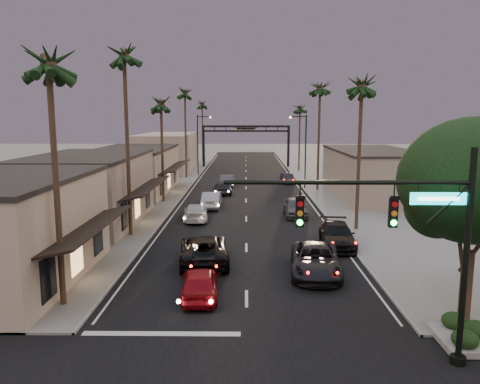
{
  "coord_description": "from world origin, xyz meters",
  "views": [
    {
      "loc": [
        -0.06,
        -11.72,
        8.81
      ],
      "look_at": [
        -0.53,
        27.22,
        2.5
      ],
      "focal_mm": 35.0,
      "sensor_mm": 36.0,
      "label": 1
    }
  ],
  "objects_px": {
    "palm_lb": "(124,50)",
    "oncoming_pickup": "(204,249)",
    "streetlight_left": "(200,140)",
    "curbside_near": "(316,260)",
    "corner_tree": "(477,186)",
    "oncoming_red": "(200,283)",
    "arch": "(246,135)",
    "palm_far": "(202,102)",
    "traffic_signal": "(413,226)",
    "palm_rb": "(320,85)",
    "palm_ra": "(362,81)",
    "palm_ld": "(185,90)",
    "palm_rc": "(300,106)",
    "palm_la": "(48,55)",
    "curbside_black": "(337,235)",
    "palm_lc": "(161,100)",
    "streetlight_right": "(303,146)",
    "oncoming_silver": "(212,200)"
  },
  "relations": [
    {
      "from": "palm_ra",
      "to": "oncoming_silver",
      "type": "height_order",
      "value": "palm_ra"
    },
    {
      "from": "arch",
      "to": "corner_tree",
      "type": "bearing_deg",
      "value": -81.38
    },
    {
      "from": "streetlight_left",
      "to": "oncoming_silver",
      "type": "height_order",
      "value": "streetlight_left"
    },
    {
      "from": "curbside_black",
      "to": "palm_lb",
      "type": "bearing_deg",
      "value": 174.61
    },
    {
      "from": "palm_lc",
      "to": "oncoming_pickup",
      "type": "height_order",
      "value": "palm_lc"
    },
    {
      "from": "curbside_near",
      "to": "oncoming_silver",
      "type": "bearing_deg",
      "value": 115.98
    },
    {
      "from": "streetlight_left",
      "to": "palm_ra",
      "type": "height_order",
      "value": "palm_ra"
    },
    {
      "from": "arch",
      "to": "palm_la",
      "type": "bearing_deg",
      "value": -98.03
    },
    {
      "from": "corner_tree",
      "to": "streetlight_right",
      "type": "distance_m",
      "value": 37.64
    },
    {
      "from": "streetlight_right",
      "to": "palm_rc",
      "type": "bearing_deg",
      "value": 84.95
    },
    {
      "from": "palm_rb",
      "to": "curbside_near",
      "type": "xyz_separation_m",
      "value": [
        -4.71,
        -30.35,
        -11.6
      ]
    },
    {
      "from": "corner_tree",
      "to": "curbside_black",
      "type": "height_order",
      "value": "corner_tree"
    },
    {
      "from": "palm_far",
      "to": "curbside_near",
      "type": "bearing_deg",
      "value": -79.27
    },
    {
      "from": "corner_tree",
      "to": "palm_ld",
      "type": "distance_m",
      "value": 51.28
    },
    {
      "from": "palm_rb",
      "to": "palm_far",
      "type": "relative_size",
      "value": 1.08
    },
    {
      "from": "palm_lb",
      "to": "curbside_black",
      "type": "relative_size",
      "value": 2.77
    },
    {
      "from": "streetlight_right",
      "to": "oncoming_silver",
      "type": "xyz_separation_m",
      "value": [
        -10.26,
        -12.09,
        -4.53
      ]
    },
    {
      "from": "traffic_signal",
      "to": "palm_lb",
      "type": "relative_size",
      "value": 0.56
    },
    {
      "from": "streetlight_left",
      "to": "curbside_near",
      "type": "xyz_separation_m",
      "value": [
        10.81,
        -44.35,
        -4.51
      ]
    },
    {
      "from": "palm_lb",
      "to": "traffic_signal",
      "type": "bearing_deg",
      "value": -51.56
    },
    {
      "from": "palm_far",
      "to": "palm_rb",
      "type": "bearing_deg",
      "value": -63.57
    },
    {
      "from": "palm_la",
      "to": "curbside_black",
      "type": "height_order",
      "value": "palm_la"
    },
    {
      "from": "streetlight_right",
      "to": "palm_far",
      "type": "relative_size",
      "value": 0.68
    },
    {
      "from": "corner_tree",
      "to": "palm_lc",
      "type": "bearing_deg",
      "value": 122.34
    },
    {
      "from": "palm_lc",
      "to": "palm_ra",
      "type": "height_order",
      "value": "palm_ra"
    },
    {
      "from": "corner_tree",
      "to": "oncoming_red",
      "type": "xyz_separation_m",
      "value": [
        -11.78,
        2.74,
        -5.23
      ]
    },
    {
      "from": "palm_lb",
      "to": "palm_rc",
      "type": "bearing_deg",
      "value": 67.73
    },
    {
      "from": "curbside_black",
      "to": "palm_far",
      "type": "bearing_deg",
      "value": 108.45
    },
    {
      "from": "palm_la",
      "to": "oncoming_pickup",
      "type": "xyz_separation_m",
      "value": [
        6.01,
        6.69,
        -10.59
      ]
    },
    {
      "from": "palm_la",
      "to": "oncoming_pickup",
      "type": "relative_size",
      "value": 2.16
    },
    {
      "from": "oncoming_red",
      "to": "oncoming_pickup",
      "type": "distance_m",
      "value": 5.51
    },
    {
      "from": "palm_far",
      "to": "curbside_black",
      "type": "distance_m",
      "value": 61.29
    },
    {
      "from": "oncoming_silver",
      "to": "palm_la",
      "type": "bearing_deg",
      "value": 77.96
    },
    {
      "from": "palm_lb",
      "to": "oncoming_pickup",
      "type": "distance_m",
      "value": 15.27
    },
    {
      "from": "palm_ra",
      "to": "curbside_near",
      "type": "relative_size",
      "value": 2.24
    },
    {
      "from": "corner_tree",
      "to": "curbside_near",
      "type": "relative_size",
      "value": 1.49
    },
    {
      "from": "palm_rc",
      "to": "oncoming_pickup",
      "type": "bearing_deg",
      "value": -103.05
    },
    {
      "from": "palm_la",
      "to": "palm_ra",
      "type": "bearing_deg",
      "value": 41.09
    },
    {
      "from": "palm_rb",
      "to": "palm_ra",
      "type": "bearing_deg",
      "value": -90.0
    },
    {
      "from": "palm_ra",
      "to": "palm_rc",
      "type": "bearing_deg",
      "value": 90.0
    },
    {
      "from": "streetlight_right",
      "to": "palm_lc",
      "type": "distance_m",
      "value": 18.66
    },
    {
      "from": "oncoming_red",
      "to": "curbside_near",
      "type": "bearing_deg",
      "value": -154.97
    },
    {
      "from": "palm_rb",
      "to": "curbside_black",
      "type": "xyz_separation_m",
      "value": [
        -2.4,
        -24.59,
        -11.62
      ]
    },
    {
      "from": "streetlight_left",
      "to": "curbside_near",
      "type": "relative_size",
      "value": 1.53
    },
    {
      "from": "palm_ld",
      "to": "palm_far",
      "type": "bearing_deg",
      "value": 89.25
    },
    {
      "from": "oncoming_pickup",
      "to": "palm_ld",
      "type": "bearing_deg",
      "value": -87.46
    },
    {
      "from": "palm_lc",
      "to": "palm_lb",
      "type": "bearing_deg",
      "value": -90.0
    },
    {
      "from": "arch",
      "to": "palm_far",
      "type": "height_order",
      "value": "palm_far"
    },
    {
      "from": "traffic_signal",
      "to": "curbside_near",
      "type": "relative_size",
      "value": 1.45
    },
    {
      "from": "curbside_near",
      "to": "palm_ld",
      "type": "bearing_deg",
      "value": 112.2
    }
  ]
}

